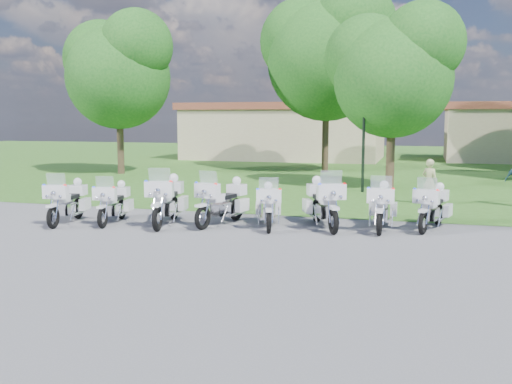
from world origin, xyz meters
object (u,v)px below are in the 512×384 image
(motorcycle_5, at_px, (323,202))
(bystander_a, at_px, (430,182))
(motorcycle_3, at_px, (223,201))
(motorcycle_4, at_px, (268,205))
(motorcycle_7, at_px, (433,206))
(motorcycle_6, at_px, (382,206))
(lamp_post, at_px, (364,109))
(motorcycle_1, at_px, (114,202))
(motorcycle_0, at_px, (68,201))
(motorcycle_2, at_px, (167,200))

(motorcycle_5, height_order, bystander_a, motorcycle_5)
(motorcycle_3, bearing_deg, motorcycle_4, -168.07)
(motorcycle_7, bearing_deg, motorcycle_3, 24.81)
(motorcycle_5, relative_size, motorcycle_6, 1.00)
(motorcycle_7, bearing_deg, motorcycle_5, 27.31)
(motorcycle_7, relative_size, lamp_post, 0.48)
(motorcycle_1, bearing_deg, motorcycle_0, 6.69)
(motorcycle_2, distance_m, motorcycle_5, 4.36)
(motorcycle_6, height_order, lamp_post, lamp_post)
(motorcycle_3, height_order, motorcycle_4, motorcycle_3)
(motorcycle_7, distance_m, bystander_a, 4.52)
(motorcycle_6, relative_size, lamp_post, 0.51)
(motorcycle_4, relative_size, motorcycle_7, 0.99)
(motorcycle_0, bearing_deg, motorcycle_7, -178.14)
(motorcycle_1, distance_m, motorcycle_7, 8.89)
(motorcycle_7, bearing_deg, motorcycle_4, 28.33)
(motorcycle_5, distance_m, bystander_a, 5.86)
(motorcycle_1, relative_size, motorcycle_7, 0.98)
(motorcycle_1, relative_size, motorcycle_3, 0.90)
(motorcycle_1, relative_size, motorcycle_2, 0.84)
(motorcycle_1, bearing_deg, motorcycle_6, 179.36)
(lamp_post, bearing_deg, motorcycle_1, -124.39)
(motorcycle_0, relative_size, motorcycle_1, 1.06)
(motorcycle_4, xyz_separation_m, lamp_post, (1.70, 8.32, 2.75))
(motorcycle_1, xyz_separation_m, motorcycle_2, (1.58, 0.19, 0.11))
(motorcycle_0, xyz_separation_m, motorcycle_3, (4.33, 1.04, 0.04))
(lamp_post, bearing_deg, motorcycle_5, -91.80)
(motorcycle_1, height_order, motorcycle_7, motorcycle_7)
(motorcycle_7, bearing_deg, lamp_post, -54.99)
(motorcycle_0, bearing_deg, lamp_post, -137.79)
(bystander_a, bearing_deg, motorcycle_6, 108.45)
(motorcycle_2, xyz_separation_m, motorcycle_7, (7.16, 1.43, -0.09))
(motorcycle_0, relative_size, motorcycle_7, 1.04)
(motorcycle_3, distance_m, bystander_a, 7.85)
(lamp_post, bearing_deg, motorcycle_3, -110.22)
(motorcycle_1, height_order, motorcycle_2, motorcycle_2)
(motorcycle_5, bearing_deg, motorcycle_3, -17.69)
(motorcycle_7, bearing_deg, motorcycle_0, 26.52)
(motorcycle_5, relative_size, bystander_a, 1.44)
(motorcycle_7, bearing_deg, motorcycle_6, 33.33)
(motorcycle_1, height_order, motorcycle_3, motorcycle_3)
(motorcycle_6, bearing_deg, motorcycle_7, -162.30)
(motorcycle_3, xyz_separation_m, motorcycle_7, (5.67, 0.95, -0.05))
(motorcycle_7, xyz_separation_m, bystander_a, (-0.05, 4.52, 0.18))
(motorcycle_2, height_order, motorcycle_4, motorcycle_2)
(motorcycle_3, distance_m, motorcycle_4, 1.35)
(motorcycle_2, height_order, motorcycle_6, motorcycle_2)
(motorcycle_2, height_order, motorcycle_5, motorcycle_2)
(motorcycle_1, height_order, lamp_post, lamp_post)
(motorcycle_2, bearing_deg, motorcycle_6, 179.39)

